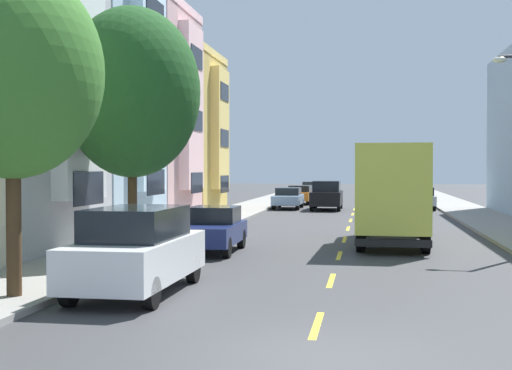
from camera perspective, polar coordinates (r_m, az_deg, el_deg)
name	(u,v)px	position (r m, az deg, el deg)	size (l,w,h in m)	color
ground_plane	(352,216)	(40.56, 7.83, -2.56)	(160.00, 160.00, 0.00)	#38383A
sidewalk_left	(224,216)	(39.37, -2.64, -2.57)	(3.20, 120.00, 0.14)	gray
sidewalk_right	(486,219)	(39.04, 18.25, -2.67)	(3.20, 120.00, 0.14)	gray
lane_centerline_dashes	(349,224)	(35.07, 7.63, -3.18)	(0.14, 47.20, 0.01)	yellow
townhouse_fourth_rose	(98,117)	(39.31, -12.77, 5.44)	(10.82, 7.14, 11.57)	#CC9E9E
townhouse_fifth_mustard	(130,136)	(46.39, -10.23, 3.99)	(12.30, 7.14, 10.20)	tan
street_tree_nearest	(12,72)	(15.53, -19.23, 8.65)	(3.77, 3.77, 6.90)	#47331E
street_tree_second	(132,92)	(22.36, -10.07, 7.44)	(4.28, 4.28, 7.70)	#47331E
delivery_box_truck	(393,190)	(25.85, 11.09, -0.40)	(2.62, 7.66, 3.60)	#D8D84C
parked_hatchback_navy	(213,229)	(23.38, -3.56, -3.63)	(1.79, 4.02, 1.50)	navy
parked_sedan_orange	(300,194)	(53.82, 3.61, -0.76)	(1.92, 4.55, 1.43)	orange
parked_hatchback_silver	(421,198)	(47.96, 13.28, -1.06)	(1.77, 4.01, 1.50)	#B2B5BA
parked_suv_white	(137,250)	(15.90, -9.69, -5.21)	(1.99, 4.82, 1.93)	silver
parked_suv_charcoal	(412,190)	(58.18, 12.58, -0.40)	(1.96, 4.80, 1.93)	#333338
parked_hatchback_champagne	(311,190)	(64.39, 4.52, -0.40)	(1.83, 4.04, 1.50)	tan
parked_sedan_sky	(288,198)	(47.72, 2.64, -1.05)	(1.82, 4.51, 1.43)	#7A9EC6
moving_black_sedan	(327,195)	(46.58, 5.78, -0.82)	(1.95, 4.80, 1.93)	black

